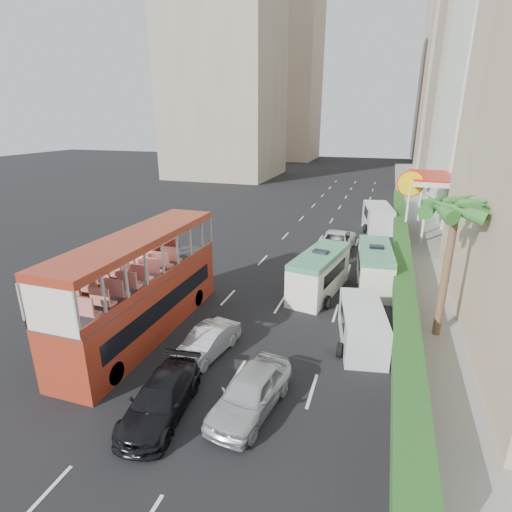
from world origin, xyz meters
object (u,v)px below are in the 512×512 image
at_px(palm_tree, 446,273).
at_px(van_asset, 335,251).
at_px(minibus_near, 319,273).
at_px(shell_station, 447,207).
at_px(minibus_far, 374,267).
at_px(panel_van_far, 378,217).
at_px(car_silver_lane_a, 207,355).
at_px(car_silver_lane_b, 251,409).
at_px(panel_van_near, 362,326).
at_px(car_black, 162,414).
at_px(double_decker_bus, 142,285).

bearing_deg(palm_tree, van_asset, 118.34).
bearing_deg(minibus_near, shell_station, 71.82).
distance_m(minibus_far, panel_van_far, 14.61).
bearing_deg(minibus_far, car_silver_lane_a, -128.01).
bearing_deg(car_silver_lane_a, panel_van_far, 85.37).
xyz_separation_m(car_silver_lane_b, minibus_far, (3.71, 13.37, 1.27)).
height_order(minibus_near, palm_tree, palm_tree).
height_order(car_silver_lane_a, palm_tree, palm_tree).
relative_size(minibus_far, palm_tree, 0.90).
bearing_deg(shell_station, van_asset, -141.07).
distance_m(panel_van_far, palm_tree, 20.67).
bearing_deg(panel_van_near, car_silver_lane_b, -130.70).
bearing_deg(car_black, panel_van_far, 71.07).
xyz_separation_m(minibus_near, palm_tree, (6.38, -3.43, 2.09)).
relative_size(car_black, shell_station, 0.57).
relative_size(double_decker_bus, panel_van_near, 2.38).
distance_m(panel_van_near, panel_van_far, 21.98).
height_order(car_silver_lane_a, car_silver_lane_b, car_silver_lane_b).
xyz_separation_m(minibus_near, shell_station, (8.58, 15.57, 1.46)).
bearing_deg(car_silver_lane_b, minibus_far, 82.99).
relative_size(car_black, panel_van_far, 0.80).
height_order(car_silver_lane_a, shell_station, shell_station).
xyz_separation_m(double_decker_bus, van_asset, (7.33, 16.00, -2.53)).
distance_m(van_asset, minibus_far, 7.25).
xyz_separation_m(minibus_near, minibus_far, (3.13, 2.20, -0.02)).
bearing_deg(panel_van_near, panel_van_far, 79.85).
bearing_deg(panel_van_far, minibus_near, -109.45).
bearing_deg(car_black, car_silver_lane_b, 16.01).
bearing_deg(van_asset, car_silver_lane_b, -87.42).
relative_size(van_asset, panel_van_far, 0.96).
relative_size(minibus_near, minibus_far, 1.02).
height_order(car_silver_lane_b, minibus_near, minibus_near).
relative_size(van_asset, palm_tree, 0.85).
bearing_deg(palm_tree, panel_van_near, -153.26).
distance_m(car_silver_lane_b, palm_tree, 10.95).
relative_size(car_silver_lane_b, van_asset, 0.82).
distance_m(minibus_near, panel_van_near, 5.95).
bearing_deg(minibus_near, double_decker_bus, -124.30).
xyz_separation_m(van_asset, minibus_far, (3.22, -6.37, 1.27)).
distance_m(car_silver_lane_b, minibus_far, 13.93).
distance_m(car_black, van_asset, 21.27).
xyz_separation_m(car_silver_lane_b, panel_van_near, (3.50, 6.00, 0.92)).
bearing_deg(palm_tree, panel_van_far, 100.02).
bearing_deg(car_silver_lane_b, double_decker_bus, 159.82).
relative_size(van_asset, panel_van_near, 1.18).
height_order(car_silver_lane_b, shell_station, shell_station).
bearing_deg(minibus_near, van_asset, 101.27).
xyz_separation_m(palm_tree, shell_station, (2.20, 19.00, -0.63)).
relative_size(double_decker_bus, panel_van_far, 1.95).
bearing_deg(car_silver_lane_b, van_asset, 97.08).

